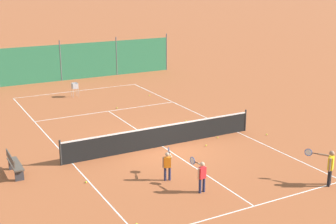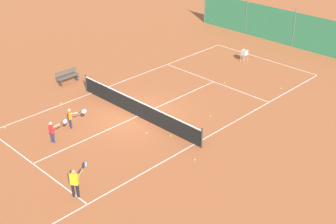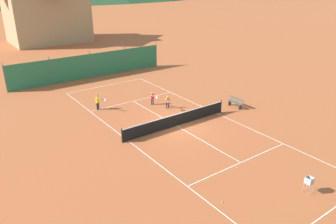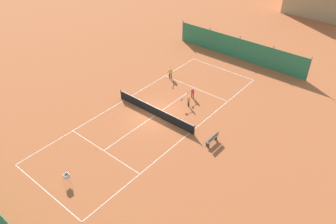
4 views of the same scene
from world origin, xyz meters
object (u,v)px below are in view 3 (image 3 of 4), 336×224
(tennis_ball_mid_court, at_px, (201,105))
(tennis_ball_service_box, at_px, (222,202))
(player_near_service, at_px, (153,97))
(tennis_ball_by_net_left, at_px, (109,138))
(courtside_bench, at_px, (235,102))
(player_far_service, at_px, (98,101))
(tennis_ball_near_corner, at_px, (237,168))
(ball_hopper, at_px, (309,181))
(tennis_ball_alley_right, at_px, (167,151))
(tennis_net, at_px, (176,120))
(alpine_chalet, at_px, (46,6))
(tennis_ball_by_net_right, at_px, (173,94))
(tennis_ball_alley_left, at_px, (143,134))
(player_far_baseline, at_px, (168,101))
(tennis_ball_far_corner, at_px, (151,127))

(tennis_ball_mid_court, bearing_deg, tennis_ball_service_box, -126.58)
(player_near_service, xyz_separation_m, tennis_ball_by_net_left, (-5.98, -3.62, -0.63))
(courtside_bench, bearing_deg, tennis_ball_mid_court, 137.26)
(player_far_service, xyz_separation_m, tennis_ball_by_net_left, (-1.69, -5.34, -0.73))
(tennis_ball_near_corner, height_order, ball_hopper, ball_hopper)
(player_near_service, distance_m, tennis_ball_near_corner, 11.48)
(player_near_service, relative_size, tennis_ball_alley_right, 17.15)
(tennis_net, xyz_separation_m, alpine_chalet, (3.00, 39.45, 5.32))
(tennis_net, relative_size, tennis_ball_by_net_right, 139.09)
(tennis_net, distance_m, tennis_ball_by_net_left, 5.16)
(tennis_net, distance_m, player_far_service, 7.20)
(alpine_chalet, bearing_deg, tennis_ball_service_box, -97.80)
(tennis_ball_by_net_left, height_order, ball_hopper, ball_hopper)
(alpine_chalet, bearing_deg, tennis_ball_alley_right, -97.85)
(tennis_ball_near_corner, distance_m, tennis_ball_alley_right, 4.55)
(player_far_service, relative_size, tennis_ball_alley_left, 19.96)
(player_far_service, bearing_deg, tennis_ball_alley_right, -86.63)
(tennis_ball_alley_right, distance_m, alpine_chalet, 42.95)
(tennis_ball_service_box, relative_size, ball_hopper, 0.07)
(tennis_ball_alley_left, bearing_deg, ball_hopper, -72.38)
(tennis_net, bearing_deg, player_far_baseline, 65.12)
(courtside_bench, bearing_deg, player_far_service, 147.07)
(tennis_ball_alley_right, relative_size, tennis_ball_by_net_left, 1.00)
(tennis_ball_alley_left, relative_size, ball_hopper, 0.07)
(alpine_chalet, bearing_deg, tennis_ball_far_corner, -96.96)
(player_far_service, distance_m, player_far_baseline, 5.78)
(tennis_ball_by_net_right, xyz_separation_m, tennis_ball_far_corner, (-5.59, -4.76, 0.00))
(tennis_ball_service_box, distance_m, tennis_ball_by_net_right, 15.97)
(tennis_ball_mid_court, bearing_deg, tennis_ball_far_corner, -169.13)
(player_far_baseline, bearing_deg, tennis_ball_mid_court, -22.89)
(tennis_ball_mid_court, bearing_deg, courtside_bench, -42.74)
(tennis_net, xyz_separation_m, ball_hopper, (0.62, -10.39, 0.15))
(player_far_service, relative_size, ball_hopper, 1.48)
(player_far_service, bearing_deg, courtside_bench, -32.93)
(tennis_ball_alley_left, distance_m, courtside_bench, 9.12)
(tennis_ball_alley_right, distance_m, tennis_ball_far_corner, 3.78)
(player_far_service, height_order, courtside_bench, player_far_service)
(tennis_ball_mid_court, bearing_deg, player_far_baseline, 157.11)
(tennis_ball_near_corner, distance_m, tennis_ball_by_net_left, 8.90)
(tennis_ball_alley_left, distance_m, tennis_ball_mid_court, 7.21)
(player_far_service, height_order, alpine_chalet, alpine_chalet)
(player_far_service, distance_m, tennis_ball_by_net_left, 5.65)
(tennis_ball_service_box, distance_m, tennis_ball_by_net_left, 9.60)
(player_near_service, xyz_separation_m, tennis_ball_far_corner, (-2.65, -3.75, -0.63))
(tennis_ball_by_net_left, distance_m, courtside_bench, 11.43)
(player_far_baseline, xyz_separation_m, tennis_ball_service_box, (-5.06, -11.66, -0.61))
(tennis_ball_service_box, distance_m, tennis_ball_mid_court, 13.08)
(player_far_service, xyz_separation_m, tennis_ball_far_corner, (1.64, -5.46, -0.73))
(tennis_ball_service_box, bearing_deg, tennis_ball_alley_right, 82.50)
(player_far_service, height_order, ball_hopper, player_far_service)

